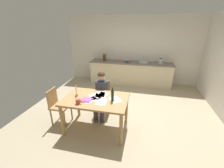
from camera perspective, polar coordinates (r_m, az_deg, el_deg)
name	(u,v)px	position (r m, az deg, el deg)	size (l,w,h in m)	color
ground_plane	(120,114)	(4.06, 3.16, -11.78)	(5.20, 5.20, 0.04)	tan
wall_back	(132,50)	(6.02, 7.92, 13.02)	(5.20, 0.12, 2.60)	silver
kitchen_counter	(130,73)	(5.87, 7.13, 4.28)	(3.19, 0.64, 0.90)	beige
dining_table	(96,103)	(3.22, -6.35, -7.33)	(1.38, 0.89, 0.78)	tan
chair_at_table	(103,96)	(3.89, -3.68, -4.55)	(0.43, 0.43, 0.88)	tan
person_seated	(101,92)	(3.68, -4.27, -3.07)	(0.34, 0.60, 1.19)	#333842
chair_side_empty	(58,105)	(3.70, -20.40, -7.61)	(0.41, 0.41, 0.88)	tan
coffee_mug	(78,101)	(3.01, -13.18, -6.65)	(0.13, 0.09, 0.10)	#D84C3F
candlestick	(77,93)	(3.32, -13.73, -3.51)	(0.06, 0.06, 0.25)	gold
book_magazine	(84,100)	(3.14, -11.00, -6.00)	(0.15, 0.18, 0.02)	#BD5578
book_cookery	(88,100)	(3.12, -9.45, -6.12)	(0.16, 0.19, 0.02)	#A254BA
paper_letter	(100,94)	(3.35, -4.59, -3.96)	(0.21, 0.30, 0.00)	white
paper_bill	(95,96)	(3.25, -6.71, -4.84)	(0.21, 0.30, 0.00)	white
paper_envelope	(115,99)	(3.11, 1.21, -6.07)	(0.21, 0.30, 0.00)	white
paper_receipt	(102,95)	(3.30, -3.76, -4.33)	(0.21, 0.30, 0.00)	white
paper_notice	(90,100)	(3.12, -8.47, -6.17)	(0.21, 0.30, 0.00)	white
paper_flyer	(101,102)	(3.04, -4.17, -6.87)	(0.21, 0.30, 0.00)	white
wine_bottle_on_table	(112,95)	(2.99, 0.18, -4.49)	(0.06, 0.06, 0.31)	black
sink_unit	(143,62)	(5.72, 12.11, 8.39)	(0.36, 0.36, 0.24)	#B2B7BC
bottle_oil	(104,57)	(5.97, -3.29, 10.34)	(0.07, 0.07, 0.28)	#593319
bottle_vinegar	(105,58)	(5.84, -2.68, 10.27)	(0.06, 0.06, 0.32)	#593319
mixing_bowl	(127,60)	(5.76, 5.81, 9.15)	(0.22, 0.22, 0.10)	tan
stovetop_kettle	(161,61)	(5.72, 18.53, 8.52)	(0.18, 0.18, 0.22)	#B7BABF
wine_glass_near_sink	(133,59)	(5.86, 8.18, 9.85)	(0.07, 0.07, 0.15)	silver
wine_glass_by_kettle	(130,58)	(5.87, 7.23, 9.92)	(0.07, 0.07, 0.15)	silver
wine_glass_back_left	(127,58)	(5.88, 6.06, 9.99)	(0.07, 0.07, 0.15)	silver
wine_glass_back_right	(126,58)	(5.89, 5.47, 10.03)	(0.07, 0.07, 0.15)	silver
teacup_on_counter	(127,62)	(5.60, 5.76, 8.76)	(0.12, 0.08, 0.10)	#33598C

